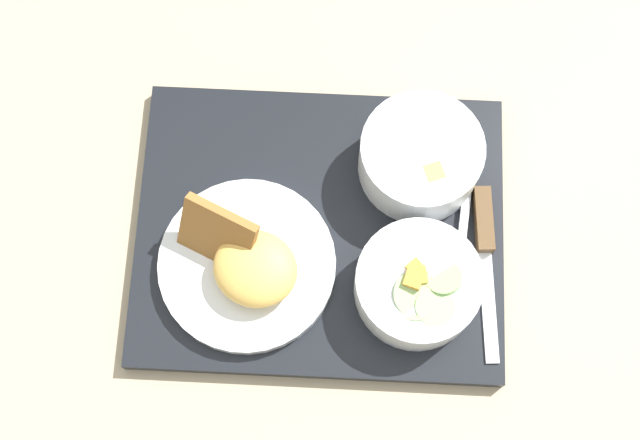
{
  "coord_description": "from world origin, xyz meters",
  "views": [
    {
      "loc": [
        -0.04,
        0.26,
        0.93
      ],
      "look_at": [
        0.0,
        0.0,
        0.05
      ],
      "focal_mm": 50.0,
      "sensor_mm": 36.0,
      "label": 1
    }
  ],
  "objects_px": {
    "spoon": "(461,246)",
    "knife": "(484,235)",
    "bowl_salad": "(418,284)",
    "plate_main": "(247,264)",
    "bowl_soup": "(421,156)"
  },
  "relations": [
    {
      "from": "bowl_soup",
      "to": "spoon",
      "type": "xyz_separation_m",
      "value": [
        -0.06,
        0.08,
        -0.03
      ]
    },
    {
      "from": "bowl_salad",
      "to": "bowl_soup",
      "type": "distance_m",
      "value": 0.14
    },
    {
      "from": "bowl_salad",
      "to": "plate_main",
      "type": "bearing_deg",
      "value": 1.12
    },
    {
      "from": "bowl_soup",
      "to": "bowl_salad",
      "type": "bearing_deg",
      "value": 96.3
    },
    {
      "from": "bowl_salad",
      "to": "knife",
      "type": "bearing_deg",
      "value": -133.11
    },
    {
      "from": "spoon",
      "to": "knife",
      "type": "bearing_deg",
      "value": 120.87
    },
    {
      "from": "bowl_salad",
      "to": "spoon",
      "type": "relative_size",
      "value": 0.85
    },
    {
      "from": "bowl_salad",
      "to": "bowl_soup",
      "type": "xyz_separation_m",
      "value": [
        0.02,
        -0.14,
        0.01
      ]
    },
    {
      "from": "bowl_soup",
      "to": "spoon",
      "type": "distance_m",
      "value": 0.1
    },
    {
      "from": "bowl_salad",
      "to": "spoon",
      "type": "xyz_separation_m",
      "value": [
        -0.04,
        -0.05,
        -0.02
      ]
    },
    {
      "from": "bowl_salad",
      "to": "spoon",
      "type": "distance_m",
      "value": 0.07
    },
    {
      "from": "bowl_salad",
      "to": "bowl_soup",
      "type": "relative_size",
      "value": 0.99
    },
    {
      "from": "knife",
      "to": "spoon",
      "type": "height_order",
      "value": "knife"
    },
    {
      "from": "knife",
      "to": "spoon",
      "type": "xyz_separation_m",
      "value": [
        0.02,
        0.01,
        -0.0
      ]
    },
    {
      "from": "knife",
      "to": "spoon",
      "type": "distance_m",
      "value": 0.03
    }
  ]
}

